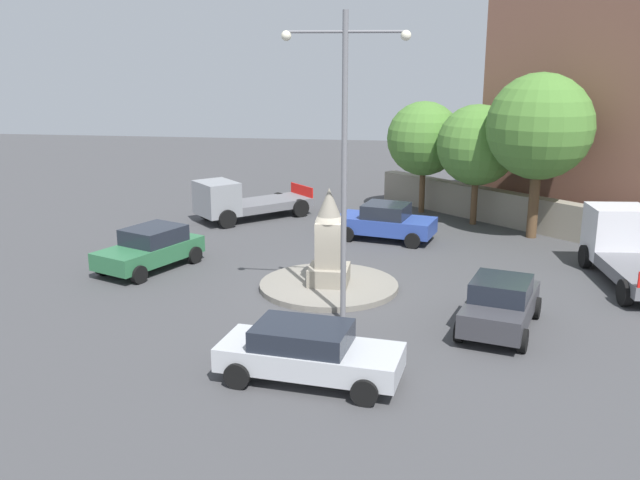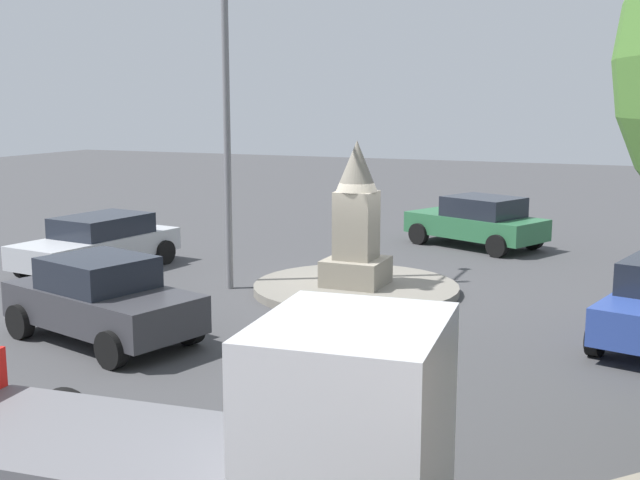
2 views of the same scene
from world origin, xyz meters
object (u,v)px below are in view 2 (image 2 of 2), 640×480
(car_silver_approaching, at_px, (99,242))
(truck_white_far_side, at_px, (249,436))
(monument, at_px, (356,222))
(car_dark_grey_waiting, at_px, (102,299))
(car_green_parked_right, at_px, (478,221))
(streetlamp, at_px, (225,57))

(car_silver_approaching, distance_m, truck_white_far_side, 13.60)
(monument, distance_m, car_silver_approaching, 6.91)
(car_dark_grey_waiting, xyz_separation_m, car_silver_approaching, (4.92, 3.94, -0.04))
(truck_white_far_side, bearing_deg, car_silver_approaching, 44.32)
(car_green_parked_right, distance_m, truck_white_far_side, 16.88)
(monument, height_order, car_silver_approaching, monument)
(streetlamp, distance_m, truck_white_far_side, 11.58)
(car_dark_grey_waiting, bearing_deg, truck_white_far_side, -130.87)
(streetlamp, relative_size, car_green_parked_right, 1.99)
(car_green_parked_right, bearing_deg, truck_white_far_side, -175.44)
(streetlamp, bearing_deg, car_dark_grey_waiting, 178.97)
(car_green_parked_right, relative_size, truck_white_far_side, 0.77)
(monument, relative_size, car_green_parked_right, 0.74)
(car_dark_grey_waiting, bearing_deg, car_silver_approaching, 38.72)
(car_green_parked_right, xyz_separation_m, truck_white_far_side, (-16.82, -1.34, 0.29))
(car_dark_grey_waiting, relative_size, truck_white_far_side, 0.73)
(car_green_parked_right, xyz_separation_m, car_dark_grey_waiting, (-12.01, 4.21, -0.00))
(car_silver_approaching, bearing_deg, truck_white_far_side, -135.68)
(truck_white_far_side, bearing_deg, monument, 14.73)
(monument, xyz_separation_m, streetlamp, (-0.79, 2.82, 3.63))
(car_green_parked_right, distance_m, car_silver_approaching, 10.81)
(streetlamp, bearing_deg, car_silver_approaching, 84.22)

